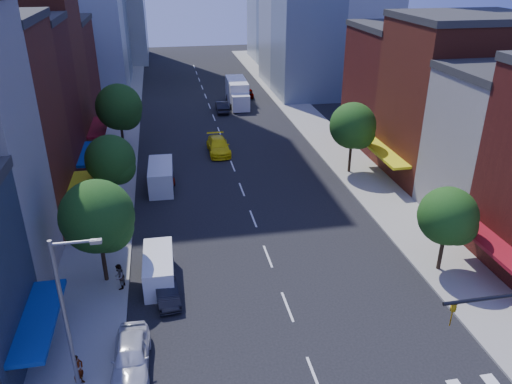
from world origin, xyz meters
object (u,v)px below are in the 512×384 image
cargo_van_near (159,270)px  box_truck (237,93)px  parked_car_front (131,355)px  pedestrian_near (78,370)px  parked_car_third (161,176)px  traffic_car_far (248,93)px  taxi (218,146)px  traffic_car_oncoming (222,107)px  parked_car_rear (161,172)px  parked_car_second (166,290)px  cargo_van_far (161,177)px  pedestrian_far (119,277)px

cargo_van_near → box_truck: box_truck is taller
parked_car_front → pedestrian_near: size_ratio=2.58×
parked_car_third → traffic_car_far: (14.07, 30.82, 0.04)m
parked_car_front → taxi: bearing=76.4°
taxi → traffic_car_oncoming: taxi is taller
parked_car_front → parked_car_rear: parked_car_front is taller
traffic_car_oncoming → pedestrian_near: pedestrian_near is taller
parked_car_second → parked_car_rear: size_ratio=0.75×
cargo_van_near → traffic_car_far: (14.49, 47.95, -0.34)m
parked_car_front → parked_car_rear: (2.00, 25.30, -0.05)m
parked_car_second → pedestrian_near: size_ratio=2.12×
parked_car_front → cargo_van_far: size_ratio=0.86×
traffic_car_oncoming → box_truck: size_ratio=0.52×
pedestrian_near → parked_car_front: bearing=-40.2°
parked_car_front → pedestrian_far: (-1.00, 7.26, 0.22)m
traffic_car_oncoming → pedestrian_far: 42.51m
parked_car_rear → traffic_car_oncoming: 24.46m
cargo_van_near → box_truck: size_ratio=0.54×
pedestrian_near → pedestrian_far: 8.27m
parked_car_front → box_truck: size_ratio=0.53×
parked_car_second → taxi: 26.73m
parked_car_second → pedestrian_near: pedestrian_near is taller
parked_car_rear → parked_car_front: bearing=-99.6°
cargo_van_far → pedestrian_near: cargo_van_far is taller
cargo_van_far → traffic_car_oncoming: bearing=71.9°
taxi → traffic_car_far: taxi is taller
traffic_car_far → traffic_car_oncoming: bearing=61.7°
cargo_van_far → parked_car_third: bearing=91.6°
pedestrian_far → pedestrian_near: bearing=2.9°
parked_car_second → traffic_car_oncoming: (9.00, 42.29, 0.12)m
parked_car_rear → pedestrian_far: pedestrian_far is taller
parked_car_front → cargo_van_far: 23.23m
parked_car_third → cargo_van_far: 1.67m
taxi → traffic_car_far: (7.57, 23.87, -0.13)m
cargo_van_far → traffic_car_far: bearing=68.3°
parked_car_second → taxi: bearing=69.6°
parked_car_rear → taxi: bearing=39.4°
taxi → pedestrian_far: 26.20m
parked_car_front → traffic_car_far: size_ratio=1.19×
taxi → traffic_car_oncoming: (2.50, 16.36, -0.04)m
parked_car_third → cargo_van_far: bearing=-97.6°
parked_car_front → traffic_car_oncoming: size_ratio=1.02×
parked_car_front → cargo_van_near: bearing=79.7°
parked_car_front → pedestrian_near: bearing=-160.3°
parked_car_second → pedestrian_far: size_ratio=2.22×
box_truck → pedestrian_near: size_ratio=4.84×
cargo_van_near → pedestrian_near: size_ratio=2.61×
parked_car_third → traffic_car_oncoming: traffic_car_oncoming is taller
parked_car_third → taxi: bearing=39.5°
parked_car_front → parked_car_rear: 25.38m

